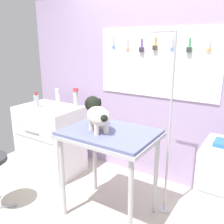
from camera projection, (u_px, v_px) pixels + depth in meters
The scene contains 8 objects.
rear_wall_panel at pixel (158, 89), 2.95m from camera, with size 4.00×0.11×2.30m.
grooming_table at pixel (109, 141), 2.33m from camera, with size 0.88×0.65×0.91m.
grooming_arm at pixel (168, 135), 2.36m from camera, with size 0.29×0.11×1.81m.
dog at pixel (97, 113), 2.28m from camera, with size 0.40×0.33×0.31m.
counter_left at pixel (51, 139), 3.29m from camera, with size 0.80×0.58×0.90m.
shampoo_bottle at pixel (76, 98), 3.17m from camera, with size 0.07×0.07×0.24m.
pump_bottle_white at pixel (37, 101), 3.13m from camera, with size 0.07×0.06×0.20m.
detangler_spray at pixel (58, 99), 3.12m from camera, with size 0.05×0.05×0.24m.
Camera 1 is at (1.11, -1.47, 1.71)m, focal length 39.34 mm.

